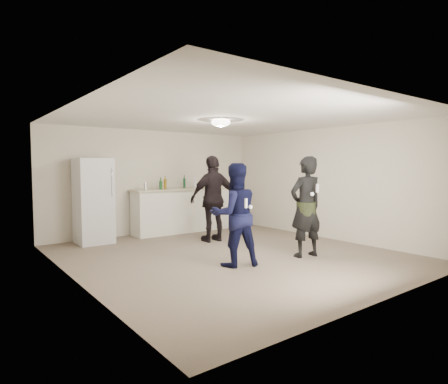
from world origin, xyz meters
TOP-DOWN VIEW (x-y plane):
  - floor at (0.00, 0.00)m, footprint 6.00×6.00m
  - ceiling at (0.00, 0.00)m, footprint 6.00×6.00m
  - wall_back at (0.00, 3.00)m, footprint 6.00×0.00m
  - wall_front at (0.00, -3.00)m, footprint 6.00×0.00m
  - wall_left at (-2.75, 0.00)m, footprint 0.00×6.00m
  - wall_right at (2.75, 0.00)m, footprint 0.00×6.00m
  - counter at (0.60, 2.67)m, footprint 2.60×0.56m
  - counter_top at (0.60, 2.67)m, footprint 2.68×0.64m
  - fridge at (-1.66, 2.60)m, footprint 0.70×0.70m
  - fridge_handle at (-1.38, 2.23)m, footprint 0.02×0.02m
  - ceiling_dome at (0.00, 0.30)m, footprint 0.36×0.36m
  - shaker at (-0.45, 2.63)m, footprint 0.08×0.08m
  - man at (-0.42, -0.65)m, footprint 0.97×0.86m
  - woman at (0.99, -0.93)m, footprint 0.72×0.53m
  - camo_shorts at (0.99, -0.93)m, footprint 0.34×0.34m
  - spectator at (0.48, 1.21)m, footprint 1.13×0.56m
  - remote_man at (-0.42, -0.93)m, footprint 0.04×0.04m
  - nunchuk_man at (-0.30, -0.90)m, footprint 0.07×0.07m
  - remote_woman at (0.99, -1.18)m, footprint 0.04×0.04m
  - nunchuk_woman at (0.89, -1.15)m, footprint 0.07×0.07m
  - bottle_cluster at (0.24, 2.62)m, footprint 1.15×0.35m

SIDE VIEW (x-z plane):
  - floor at x=0.00m, z-range 0.00..0.00m
  - counter at x=0.60m, z-range 0.00..1.05m
  - man at x=-0.42m, z-range 0.00..1.68m
  - camo_shorts at x=0.99m, z-range 0.71..0.99m
  - fridge at x=-1.66m, z-range 0.00..1.80m
  - woman at x=0.99m, z-range 0.00..1.81m
  - spectator at x=0.48m, z-range 0.00..1.86m
  - nunchuk_man at x=-0.30m, z-range 0.95..1.01m
  - remote_man at x=-0.42m, z-range 0.98..1.12m
  - counter_top at x=0.60m, z-range 1.05..1.09m
  - nunchuk_woman at x=0.89m, z-range 1.11..1.18m
  - shaker at x=-0.45m, z-range 1.09..1.26m
  - bottle_cluster at x=0.24m, z-range 1.08..1.32m
  - wall_back at x=0.00m, z-range -1.75..4.25m
  - wall_front at x=0.00m, z-range -1.75..4.25m
  - wall_left at x=-2.75m, z-range -1.75..4.25m
  - wall_right at x=2.75m, z-range -1.75..4.25m
  - remote_woman at x=0.99m, z-range 1.18..1.32m
  - fridge_handle at x=-1.38m, z-range 1.00..1.60m
  - ceiling_dome at x=0.00m, z-range 2.37..2.53m
  - ceiling at x=0.00m, z-range 2.50..2.50m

